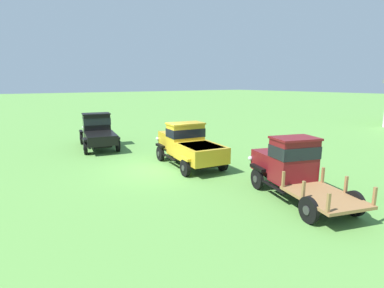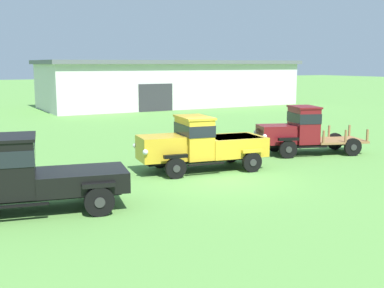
{
  "view_description": "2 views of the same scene",
  "coord_description": "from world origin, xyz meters",
  "views": [
    {
      "loc": [
        12.42,
        -6.72,
        4.14
      ],
      "look_at": [
        -0.09,
        2.07,
        1.0
      ],
      "focal_mm": 28.0,
      "sensor_mm": 36.0,
      "label": 1
    },
    {
      "loc": [
        -9.08,
        -14.31,
        4.12
      ],
      "look_at": [
        -0.09,
        2.07,
        1.0
      ],
      "focal_mm": 45.0,
      "sensor_mm": 36.0,
      "label": 2
    }
  ],
  "objects": [
    {
      "name": "farm_shed",
      "position": [
        12.08,
        28.53,
        2.24
      ],
      "size": [
        25.12,
        9.52,
        4.45
      ],
      "color": "silver",
      "rests_on": "ground"
    },
    {
      "name": "vintage_truck_midrow_center",
      "position": [
        5.75,
        2.44,
        1.12
      ],
      "size": [
        5.26,
        3.07,
        2.22
      ],
      "color": "black",
      "rests_on": "ground"
    },
    {
      "name": "vintage_truck_foreground_near",
      "position": [
        -6.84,
        -0.7,
        1.06
      ],
      "size": [
        5.46,
        2.86,
        2.19
      ],
      "color": "black",
      "rests_on": "ground"
    },
    {
      "name": "oil_drum_beside_row",
      "position": [
        8.55,
        4.74,
        0.44
      ],
      "size": [
        0.57,
        0.57,
        0.87
      ],
      "color": "#1E7F33",
      "rests_on": "ground"
    },
    {
      "name": "vintage_truck_second_in_line",
      "position": [
        0.1,
        1.68,
        1.05
      ],
      "size": [
        5.25,
        2.71,
        2.14
      ],
      "color": "black",
      "rests_on": "ground"
    },
    {
      "name": "ground_plane",
      "position": [
        0.0,
        0.0,
        0.0
      ],
      "size": [
        240.0,
        240.0,
        0.0
      ],
      "primitive_type": "plane",
      "color": "#5B9342"
    }
  ]
}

